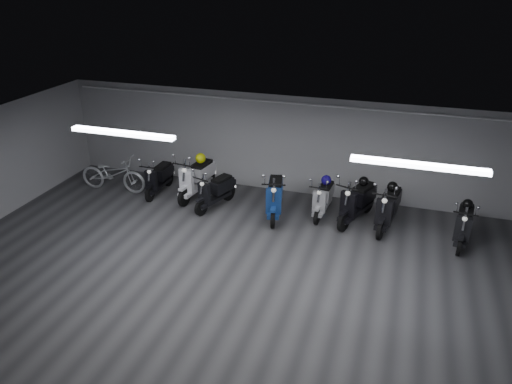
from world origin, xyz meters
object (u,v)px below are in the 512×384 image
(scooter_1, at_px, (158,173))
(scooter_6, at_px, (323,193))
(scooter_7, at_px, (358,195))
(scooter_9, at_px, (465,219))
(scooter_2, at_px, (196,172))
(bicycle, at_px, (112,170))
(helmet_2, at_px, (201,158))
(scooter_3, at_px, (215,186))
(helmet_4, at_px, (392,187))
(helmet_1, at_px, (326,180))
(scooter_8, at_px, (389,202))
(helmet_0, at_px, (468,204))
(helmet_3, at_px, (364,181))
(scooter_4, at_px, (275,191))

(scooter_1, height_order, scooter_6, scooter_1)
(scooter_1, distance_m, scooter_7, 5.58)
(scooter_6, xyz_separation_m, scooter_9, (3.38, -0.45, 0.03))
(scooter_2, height_order, scooter_7, scooter_2)
(bicycle, distance_m, helmet_2, 2.60)
(scooter_3, relative_size, scooter_6, 1.03)
(scooter_9, xyz_separation_m, bicycle, (-9.42, 0.13, -0.00))
(scooter_3, bearing_deg, scooter_7, 24.00)
(bicycle, height_order, helmet_4, bicycle)
(scooter_3, distance_m, helmet_1, 2.94)
(scooter_1, height_order, scooter_2, scooter_2)
(helmet_1, bearing_deg, helmet_2, 178.78)
(scooter_2, bearing_deg, scooter_9, 3.60)
(scooter_8, height_order, bicycle, scooter_8)
(scooter_1, bearing_deg, scooter_8, -0.58)
(scooter_8, bearing_deg, helmet_0, 8.60)
(scooter_2, relative_size, scooter_6, 1.20)
(scooter_6, distance_m, bicycle, 6.05)
(scooter_7, distance_m, scooter_8, 0.77)
(scooter_7, distance_m, bicycle, 6.92)
(scooter_7, height_order, helmet_2, scooter_7)
(helmet_2, bearing_deg, scooter_9, -6.20)
(scooter_2, bearing_deg, helmet_3, 9.10)
(scooter_2, distance_m, helmet_1, 3.61)
(scooter_8, bearing_deg, bicycle, -170.21)
(helmet_2, bearing_deg, scooter_4, -17.22)
(helmet_1, height_order, helmet_3, helmet_3)
(bicycle, distance_m, helmet_0, 9.46)
(scooter_2, xyz_separation_m, scooter_8, (5.23, -0.23, -0.02))
(scooter_3, height_order, helmet_3, scooter_3)
(scooter_1, distance_m, scooter_9, 8.08)
(scooter_1, relative_size, helmet_3, 6.74)
(scooter_1, distance_m, scooter_3, 1.90)
(scooter_7, bearing_deg, helmet_3, 90.00)
(scooter_4, distance_m, scooter_9, 4.56)
(scooter_7, xyz_separation_m, helmet_4, (0.81, 0.16, 0.29))
(scooter_9, xyz_separation_m, helmet_0, (0.03, 0.24, 0.27))
(bicycle, relative_size, helmet_4, 7.71)
(bicycle, height_order, helmet_3, bicycle)
(scooter_2, distance_m, scooter_9, 6.99)
(scooter_4, xyz_separation_m, helmet_2, (-2.37, 0.73, 0.34))
(scooter_7, height_order, helmet_4, scooter_7)
(scooter_1, xyz_separation_m, bicycle, (-1.34, -0.23, 0.02))
(scooter_3, bearing_deg, scooter_9, 18.51)
(bicycle, bearing_deg, helmet_4, -89.52)
(scooter_3, distance_m, scooter_7, 3.73)
(scooter_3, relative_size, scooter_7, 0.88)
(bicycle, xyz_separation_m, helmet_0, (9.45, 0.11, 0.28))
(helmet_4, bearing_deg, scooter_4, -170.29)
(scooter_2, bearing_deg, scooter_8, 4.98)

